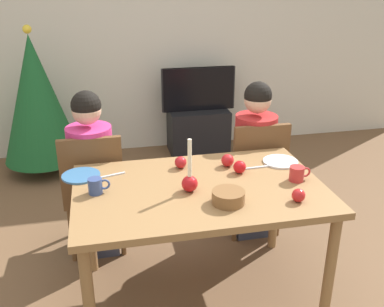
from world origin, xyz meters
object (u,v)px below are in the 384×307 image
Objects in this scene: bowl_walnuts at (228,197)px; apple_by_left_plate at (299,195)px; apple_by_right_mug at (181,162)px; apple_near_candle at (240,167)px; apple_far_edge at (228,160)px; mug_right at (297,174)px; christmas_tree at (37,99)px; chair_right at (255,171)px; candle_centerpiece at (190,181)px; plate_right at (280,162)px; mug_left at (96,186)px; tv_stand at (198,131)px; chair_left at (94,187)px; tv at (198,89)px; person_right_child at (254,163)px; plate_left at (81,176)px; dining_table at (199,200)px; person_left_child at (93,177)px.

bowl_walnuts is 2.42× the size of apple_by_left_plate.
apple_by_right_mug is (-0.52, 0.55, 0.00)m from apple_by_left_plate.
apple_far_edge is (-0.04, 0.11, 0.00)m from apple_near_candle.
christmas_tree is at bearing 127.53° from mug_right.
christmas_tree is 19.31× the size of apple_by_right_mug.
candle_centerpiece is (-0.63, -0.65, 0.30)m from chair_right.
apple_by_left_plate is at bearing -96.10° from chair_right.
mug_left reaches higher than plate_right.
chair_right is 1.41× the size of tv_stand.
chair_left reaches higher than mug_right.
mug_right is (0.04, -2.34, 0.08)m from tv.
plate_right is at bearing -87.72° from chair_right.
bowl_walnuts is (-0.42, -2.52, 0.07)m from tv.
apple_far_edge is at bearing -98.06° from tv.
apple_far_edge is at bearing 177.50° from plate_right.
candle_centerpiece is at bearing -137.13° from apple_far_edge.
chair_left is at bearing -178.40° from person_right_child.
christmas_tree reaches higher than tv.
apple_near_candle is at bearing -55.54° from christmas_tree.
apple_by_left_plate is at bearing -26.26° from plate_left.
bowl_walnuts is at bearing -64.22° from dining_table.
candle_centerpiece is 0.63m from mug_right.
tv is at bearing 83.45° from apple_near_candle.
person_right_child is at bearing 47.38° from candle_centerpiece.
tv is 2.34m from mug_right.
person_left_child reaches higher than dining_table.
bowl_walnuts is at bearing -137.46° from plate_right.
apple_far_edge is (-0.34, 0.02, 0.03)m from plate_right.
apple_by_left_plate is at bearing -23.90° from candle_centerpiece.
plate_left is at bearing -98.64° from person_left_child.
plate_left is (-0.59, 0.32, -0.06)m from candle_centerpiece.
person_left_child reaches higher than mug_right.
plate_right is 0.64m from bowl_walnuts.
tv_stand is 2.90× the size of plate_right.
dining_table is 0.86m from person_right_child.
person_left_child is 0.41m from plate_left.
person_right_child is at bearing 1.60° from chair_left.
tv_stand is at bearing 64.21° from mug_left.
apple_far_edge is at bearing -129.10° from person_right_child.
person_left_child is 2.03m from tv_stand.
plate_left is (-0.65, 0.28, 0.09)m from dining_table.
bowl_walnuts is at bearing -99.51° from tv_stand.
apple_by_right_mug is (-0.58, -2.03, 0.55)m from tv_stand.
chair_left is 1.03m from apple_near_candle.
apple_by_right_mug reaches higher than apple_by_left_plate.
dining_table is 0.58m from mug_right.
tv is 2.34m from plate_left.
christmas_tree is at bearing 131.32° from plate_right.
person_right_child is (1.16, 0.03, 0.06)m from chair_left.
dining_table is at bearing 115.78° from bowl_walnuts.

